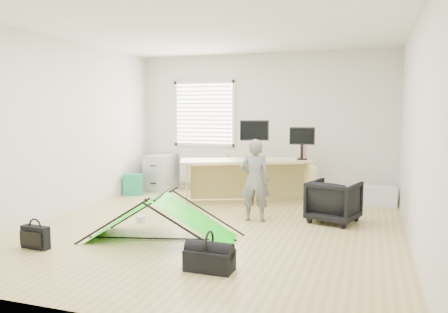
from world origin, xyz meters
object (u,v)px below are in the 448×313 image
(thermos, at_px, (304,152))
(kite, at_px, (162,217))
(desk, at_px, (246,182))
(storage_crate, at_px, (379,196))
(filing_cabinet, at_px, (161,172))
(office_chair, at_px, (334,201))
(person, at_px, (255,180))
(duffel_bag, at_px, (209,260))
(monitor_right, at_px, (302,148))
(laptop_bag, at_px, (36,237))
(monitor_left, at_px, (254,144))

(thermos, distance_m, kite, 3.12)
(desk, bearing_deg, storage_crate, -7.44)
(filing_cabinet, bearing_deg, kite, -59.31)
(thermos, bearing_deg, filing_cabinet, 172.42)
(desk, distance_m, thermos, 1.13)
(office_chair, bearing_deg, person, 32.29)
(desk, xyz_separation_m, person, (0.45, -1.13, 0.22))
(desk, relative_size, duffel_bag, 4.61)
(monitor_right, bearing_deg, person, -116.94)
(monitor_right, relative_size, office_chair, 0.64)
(desk, relative_size, thermos, 9.11)
(storage_crate, xyz_separation_m, laptop_bag, (-3.85, -3.83, -0.02))
(thermos, xyz_separation_m, kite, (-1.36, -2.74, -0.60))
(storage_crate, height_order, laptop_bag, storage_crate)
(monitor_right, distance_m, person, 1.56)
(duffel_bag, bearing_deg, thermos, 84.13)
(filing_cabinet, distance_m, kite, 3.52)
(kite, bearing_deg, laptop_bag, -162.15)
(duffel_bag, bearing_deg, filing_cabinet, 123.77)
(monitor_left, xyz_separation_m, thermos, (0.88, 0.02, -0.12))
(monitor_left, bearing_deg, duffel_bag, -103.71)
(office_chair, bearing_deg, thermos, -45.37)
(laptop_bag, height_order, duffel_bag, laptop_bag)
(filing_cabinet, relative_size, person, 0.60)
(monitor_right, bearing_deg, office_chair, -70.07)
(monitor_left, distance_m, thermos, 0.89)
(office_chair, height_order, person, person)
(duffel_bag, bearing_deg, storage_crate, 67.50)
(desk, relative_size, kite, 1.20)
(laptop_bag, bearing_deg, monitor_left, 67.73)
(person, bearing_deg, office_chair, -170.31)
(storage_crate, bearing_deg, laptop_bag, -135.13)
(filing_cabinet, bearing_deg, storage_crate, 2.38)
(desk, distance_m, duffel_bag, 3.27)
(filing_cabinet, height_order, duffel_bag, filing_cabinet)
(person, relative_size, duffel_bag, 2.47)
(filing_cabinet, bearing_deg, desk, -16.05)
(monitor_right, bearing_deg, duffel_bag, -105.51)
(thermos, bearing_deg, storage_crate, 13.69)
(person, bearing_deg, kite, 50.88)
(monitor_left, bearing_deg, laptop_bag, -137.22)
(thermos, xyz_separation_m, office_chair, (0.60, -1.16, -0.59))
(thermos, bearing_deg, laptop_bag, -126.42)
(monitor_right, distance_m, office_chair, 1.48)
(laptop_bag, bearing_deg, duffel_bag, 3.52)
(person, xyz_separation_m, kite, (-0.86, -1.29, -0.31))
(thermos, height_order, storage_crate, thermos)
(laptop_bag, bearing_deg, filing_cabinet, 99.06)
(desk, xyz_separation_m, monitor_left, (0.07, 0.30, 0.63))
(desk, bearing_deg, monitor_right, -4.50)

